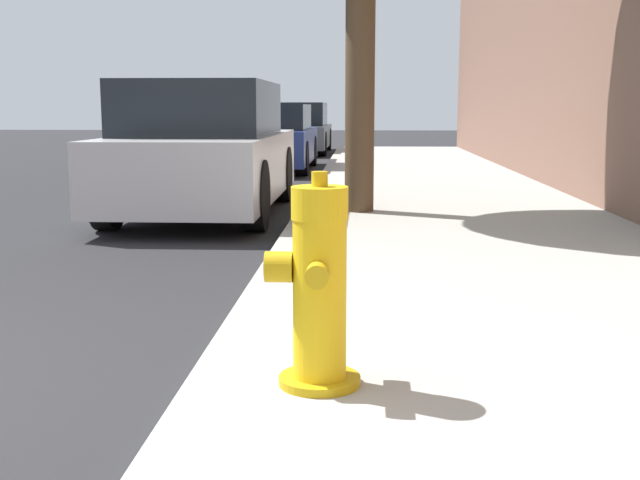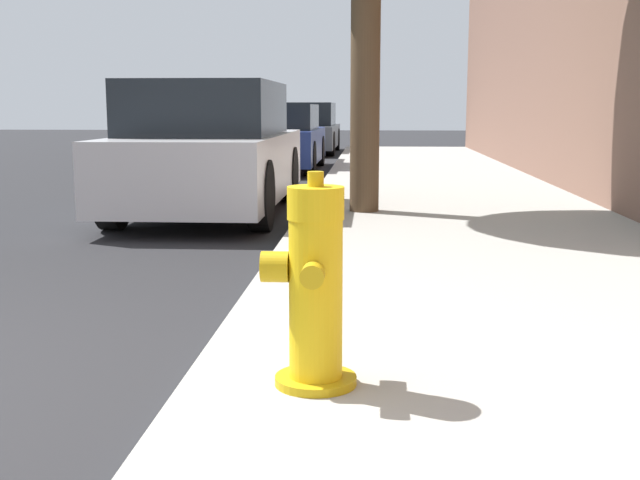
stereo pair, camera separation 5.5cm
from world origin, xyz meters
TOP-DOWN VIEW (x-y plane):
  - sidewalk_slab at (3.28, 0.00)m, footprint 3.33×40.00m
  - fire_hydrant at (2.15, 0.22)m, footprint 0.38×0.39m
  - parked_car_near at (0.53, 6.16)m, footprint 1.69×4.14m
  - parked_car_mid at (0.48, 12.58)m, footprint 1.72×3.95m
  - parked_car_far at (0.48, 18.53)m, footprint 1.84×4.43m

SIDE VIEW (x-z plane):
  - sidewalk_slab at x=3.28m, z-range 0.00..0.11m
  - fire_hydrant at x=2.15m, z-range 0.07..0.93m
  - parked_car_mid at x=0.48m, z-range -0.02..1.25m
  - parked_car_far at x=0.48m, z-range -0.03..1.30m
  - parked_car_near at x=0.53m, z-range -0.03..1.46m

